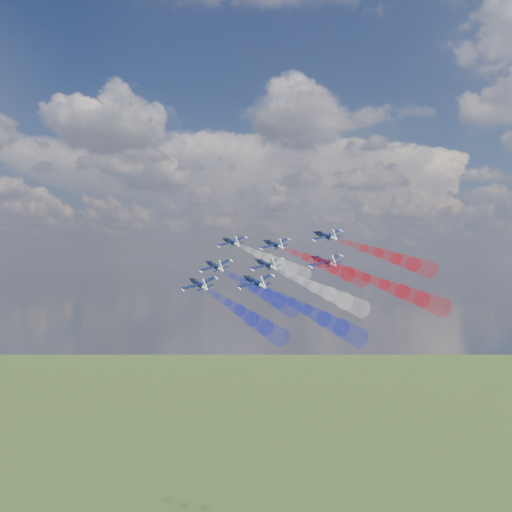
% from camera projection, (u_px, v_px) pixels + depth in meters
% --- Properties ---
extents(jet_lead, '(14.44, 14.42, 8.04)m').
position_uv_depth(jet_lead, '(231.00, 242.00, 170.50)').
color(jet_lead, black).
extents(trail_lead, '(26.26, 26.99, 12.02)m').
position_uv_depth(trail_lead, '(269.00, 259.00, 151.71)').
color(trail_lead, white).
extents(jet_inner_left, '(14.44, 14.42, 8.04)m').
position_uv_depth(jet_inner_left, '(215.00, 266.00, 154.84)').
color(jet_inner_left, black).
extents(trail_inner_left, '(26.26, 26.99, 12.02)m').
position_uv_depth(trail_inner_left, '(254.00, 288.00, 136.06)').
color(trail_inner_left, '#1721C5').
extents(jet_inner_right, '(14.44, 14.42, 8.04)m').
position_uv_depth(jet_inner_right, '(274.00, 244.00, 162.38)').
color(jet_inner_right, black).
extents(trail_inner_right, '(26.26, 26.99, 12.02)m').
position_uv_depth(trail_inner_right, '(319.00, 262.00, 143.60)').
color(trail_inner_right, red).
extents(jet_outer_left, '(14.44, 14.42, 8.04)m').
position_uv_depth(jet_outer_left, '(198.00, 284.00, 142.82)').
color(jet_outer_left, black).
extents(trail_outer_left, '(26.26, 26.99, 12.02)m').
position_uv_depth(trail_outer_left, '(240.00, 311.00, 124.04)').
color(trail_outer_left, '#1721C5').
extents(jet_center_third, '(14.44, 14.42, 8.04)m').
position_uv_depth(jet_center_third, '(266.00, 264.00, 149.46)').
color(jet_center_third, black).
extents(trail_center_third, '(26.26, 26.99, 12.02)m').
position_uv_depth(trail_center_third, '(315.00, 287.00, 130.68)').
color(trail_center_third, white).
extents(jet_outer_right, '(14.44, 14.42, 8.04)m').
position_uv_depth(jet_outer_right, '(325.00, 236.00, 157.52)').
color(jet_outer_right, black).
extents(trail_outer_right, '(26.26, 26.99, 12.02)m').
position_uv_depth(trail_outer_right, '(379.00, 253.00, 138.74)').
color(trail_outer_right, red).
extents(jet_rear_left, '(14.44, 14.42, 8.04)m').
position_uv_depth(jet_rear_left, '(254.00, 282.00, 136.46)').
color(jet_rear_left, black).
extents(trail_rear_left, '(26.26, 26.99, 12.02)m').
position_uv_depth(trail_rear_left, '(307.00, 310.00, 117.68)').
color(trail_rear_left, '#1721C5').
extents(jet_rear_right, '(14.44, 14.42, 8.04)m').
position_uv_depth(jet_rear_right, '(324.00, 261.00, 143.09)').
color(jet_rear_right, black).
extents(trail_rear_right, '(26.26, 26.99, 12.02)m').
position_uv_depth(trail_rear_right, '(384.00, 285.00, 124.30)').
color(trail_rear_right, red).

